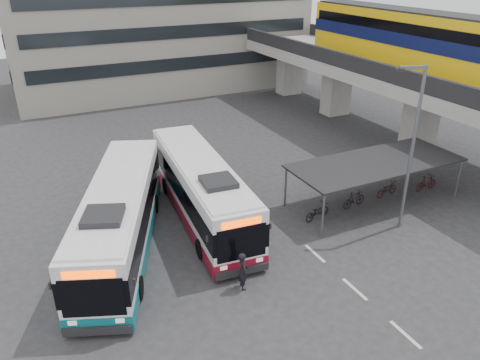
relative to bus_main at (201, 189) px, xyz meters
name	(u,v)px	position (x,y,z in m)	size (l,w,h in m)	color
ground	(270,267)	(1.01, -5.81, -1.66)	(120.00, 120.00, 0.00)	#28282B
viaduct	(400,58)	(18.01, 5.10, 4.58)	(8.00, 32.00, 9.68)	gray
bike_shelter	(374,176)	(9.47, -2.81, -0.02)	(10.00, 4.00, 2.54)	#595B60
road_markings	(355,289)	(3.51, -8.81, -1.65)	(0.15, 7.60, 0.01)	beige
bus_main	(201,189)	(0.00, 0.00, 0.00)	(3.68, 12.25, 3.57)	white
bus_teal	(120,217)	(-4.64, -1.16, 0.04)	(7.11, 12.46, 3.66)	white
pedestrian	(243,271)	(-0.77, -6.58, -0.77)	(0.65, 0.42, 1.77)	black
lamp_post	(412,140)	(8.93, -5.60, 3.20)	(1.43, 0.68, 8.51)	#595B60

